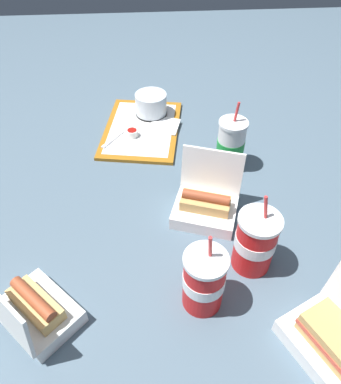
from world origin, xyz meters
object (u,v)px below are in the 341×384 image
at_px(soda_cup_left, 255,242).
at_px(clamshell_hotdog_left, 35,310).
at_px(clamshell_sandwich_front, 336,342).
at_px(ketchup_cup, 132,133).
at_px(cake_container, 151,105).
at_px(clamshell_hotdog_right, 206,204).
at_px(plastic_fork, 113,139).
at_px(soda_cup_back, 231,144).
at_px(food_tray, 142,129).
at_px(soda_cup_right, 204,280).

bearing_deg(soda_cup_left, clamshell_hotdog_left, 103.02).
xyz_separation_m(clamshell_sandwich_front, soda_cup_left, (0.23, 0.12, 0.04)).
xyz_separation_m(ketchup_cup, clamshell_hotdog_left, (-0.66, 0.21, 0.01)).
relative_size(cake_container, clamshell_hotdog_right, 0.56).
distance_m(ketchup_cup, plastic_fork, 0.07).
bearing_deg(soda_cup_back, food_tray, 52.75).
distance_m(clamshell_hotdog_right, soda_cup_right, 0.27).
height_order(cake_container, soda_cup_back, soda_cup_back).
height_order(cake_container, plastic_fork, cake_container).
distance_m(plastic_fork, soda_cup_left, 0.64).
xyz_separation_m(clamshell_hotdog_right, soda_cup_left, (-0.17, -0.09, 0.04)).
bearing_deg(soda_cup_right, plastic_fork, 20.12).
xyz_separation_m(clamshell_hotdog_right, clamshell_sandwich_front, (-0.40, -0.21, 0.00)).
height_order(clamshell_hotdog_right, soda_cup_left, soda_cup_left).
bearing_deg(soda_cup_right, soda_cup_back, -17.38).
height_order(ketchup_cup, clamshell_sandwich_front, clamshell_sandwich_front).
relative_size(clamshell_hotdog_left, soda_cup_right, 0.97).
distance_m(ketchup_cup, clamshell_sandwich_front, 0.88).
bearing_deg(cake_container, clamshell_hotdog_right, -165.46).
height_order(clamshell_hotdog_left, soda_cup_right, soda_cup_right).
bearing_deg(food_tray, ketchup_cup, 145.83).
bearing_deg(plastic_fork, cake_container, -5.83).
distance_m(food_tray, plastic_fork, 0.12).
height_order(food_tray, plastic_fork, plastic_fork).
xyz_separation_m(food_tray, clamshell_hotdog_right, (-0.42, -0.17, 0.03)).
relative_size(clamshell_hotdog_right, clamshell_sandwich_front, 0.87).
relative_size(clamshell_hotdog_right, soda_cup_right, 0.95).
distance_m(cake_container, clamshell_hotdog_left, 0.85).
distance_m(ketchup_cup, clamshell_hotdog_right, 0.43).
distance_m(clamshell_hotdog_left, soda_cup_back, 0.72).
bearing_deg(ketchup_cup, clamshell_hotdog_right, -151.43).
xyz_separation_m(plastic_fork, soda_cup_left, (-0.53, -0.36, 0.07)).
relative_size(clamshell_hotdog_right, soda_cup_back, 0.95).
height_order(food_tray, ketchup_cup, ketchup_cup).
bearing_deg(clamshell_hotdog_left, food_tray, -18.76).
height_order(plastic_fork, soda_cup_back, soda_cup_back).
relative_size(cake_container, soda_cup_back, 0.53).
distance_m(soda_cup_right, soda_cup_back, 0.50).
distance_m(cake_container, plastic_fork, 0.21).
height_order(clamshell_sandwich_front, soda_cup_left, soda_cup_left).
xyz_separation_m(plastic_fork, soda_cup_back, (-0.14, -0.38, 0.07)).
height_order(ketchup_cup, soda_cup_left, soda_cup_left).
distance_m(ketchup_cup, soda_cup_back, 0.35).
xyz_separation_m(ketchup_cup, soda_cup_left, (-0.55, -0.30, 0.06)).
distance_m(clamshell_hotdog_left, soda_cup_left, 0.52).
bearing_deg(food_tray, soda_cup_right, -169.58).
bearing_deg(soda_cup_right, cake_container, 6.47).
xyz_separation_m(soda_cup_right, soda_cup_left, (0.10, -0.14, 0.00)).
relative_size(plastic_fork, clamshell_hotdog_right, 0.52).
distance_m(clamshell_sandwich_front, clamshell_hotdog_left, 0.63).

